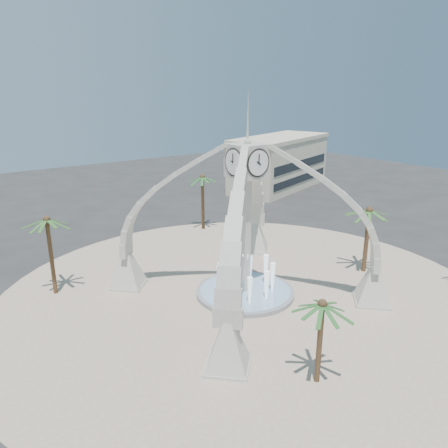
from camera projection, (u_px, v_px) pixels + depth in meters
ground at (245, 295)px, 35.84m from camera, size 140.00×140.00×0.00m
plaza at (245, 294)px, 35.83m from camera, size 40.00×40.00×0.06m
clock_tower at (246, 219)px, 33.90m from camera, size 17.94×17.94×16.30m
fountain at (245, 291)px, 35.75m from camera, size 8.00×8.00×3.62m
building_ne at (280, 162)px, 73.03m from camera, size 21.87×14.17×8.60m
palm_east at (370, 211)px, 38.64m from camera, size 4.97×4.97×6.67m
palm_west at (47, 221)px, 34.17m from camera, size 3.74×3.74×7.10m
palm_north at (202, 178)px, 50.66m from camera, size 4.76×4.76×7.13m
palm_south at (322, 305)px, 23.77m from camera, size 4.21×4.21×5.64m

